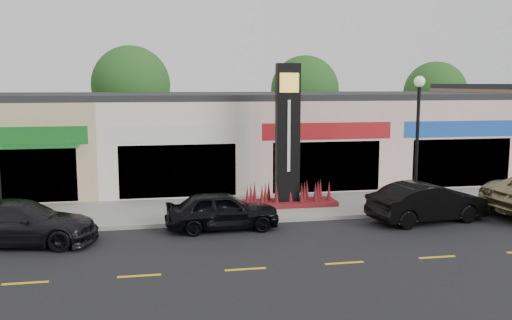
# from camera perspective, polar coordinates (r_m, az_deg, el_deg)

# --- Properties ---
(ground) EXTENTS (120.00, 120.00, 0.00)m
(ground) POSITION_cam_1_polar(r_m,az_deg,el_deg) (18.76, -2.63, -8.42)
(ground) COLOR black
(ground) RESTS_ON ground
(sidewalk) EXTENTS (52.00, 4.30, 0.15)m
(sidewalk) POSITION_cam_1_polar(r_m,az_deg,el_deg) (22.92, -4.14, -5.19)
(sidewalk) COLOR gray
(sidewalk) RESTS_ON ground
(curb) EXTENTS (52.00, 0.20, 0.15)m
(curb) POSITION_cam_1_polar(r_m,az_deg,el_deg) (20.75, -3.44, -6.60)
(curb) COLOR gray
(curb) RESTS_ON ground
(shop_beige) EXTENTS (7.00, 10.85, 4.80)m
(shop_beige) POSITION_cam_1_polar(r_m,az_deg,el_deg) (30.05, -22.11, 1.89)
(shop_beige) COLOR tan
(shop_beige) RESTS_ON ground
(shop_cream) EXTENTS (7.00, 10.01, 4.80)m
(shop_cream) POSITION_cam_1_polar(r_m,az_deg,el_deg) (29.46, -8.64, 2.27)
(shop_cream) COLOR silver
(shop_cream) RESTS_ON ground
(shop_pink_w) EXTENTS (7.00, 10.01, 4.80)m
(shop_pink_w) POSITION_cam_1_polar(r_m,az_deg,el_deg) (30.49, 4.63, 2.53)
(shop_pink_w) COLOR beige
(shop_pink_w) RESTS_ON ground
(shop_pink_e) EXTENTS (7.00, 10.01, 4.80)m
(shop_pink_e) POSITION_cam_1_polar(r_m,az_deg,el_deg) (33.02, 16.45, 2.65)
(shop_pink_e) COLOR beige
(shop_pink_e) RESTS_ON ground
(tree_rear_west) EXTENTS (5.20, 5.20, 7.83)m
(tree_rear_west) POSITION_cam_1_polar(r_m,az_deg,el_deg) (37.36, -13.03, 7.70)
(tree_rear_west) COLOR #382619
(tree_rear_west) RESTS_ON ground
(tree_rear_mid) EXTENTS (4.80, 4.80, 7.29)m
(tree_rear_mid) POSITION_cam_1_polar(r_m,az_deg,el_deg) (38.76, 5.15, 7.38)
(tree_rear_mid) COLOR #382619
(tree_rear_mid) RESTS_ON ground
(tree_rear_east) EXTENTS (4.60, 4.60, 6.94)m
(tree_rear_east) POSITION_cam_1_polar(r_m,az_deg,el_deg) (42.56, 18.32, 6.72)
(tree_rear_east) COLOR #382619
(tree_rear_east) RESTS_ON ground
(lamp_east_near) EXTENTS (0.44, 0.44, 5.47)m
(lamp_east_near) POSITION_cam_1_polar(r_m,az_deg,el_deg) (22.92, 16.64, 3.11)
(lamp_east_near) COLOR black
(lamp_east_near) RESTS_ON sidewalk
(pylon_sign) EXTENTS (4.20, 1.30, 6.00)m
(pylon_sign) POSITION_cam_1_polar(r_m,az_deg,el_deg) (22.89, 3.33, 0.40)
(pylon_sign) COLOR #55140E
(pylon_sign) RESTS_ON sidewalk
(car_dark_sedan) EXTENTS (2.87, 5.35, 1.47)m
(car_dark_sedan) POSITION_cam_1_polar(r_m,az_deg,el_deg) (19.70, -23.62, -6.08)
(car_dark_sedan) COLOR black
(car_dark_sedan) RESTS_ON ground
(car_black_sedan) EXTENTS (1.79, 4.21, 1.42)m
(car_black_sedan) POSITION_cam_1_polar(r_m,az_deg,el_deg) (19.96, -3.57, -5.31)
(car_black_sedan) COLOR black
(car_black_sedan) RESTS_ON ground
(car_black_conv) EXTENTS (2.38, 4.87, 1.54)m
(car_black_conv) POSITION_cam_1_polar(r_m,az_deg,el_deg) (22.00, 17.60, -4.26)
(car_black_conv) COLOR black
(car_black_conv) RESTS_ON ground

